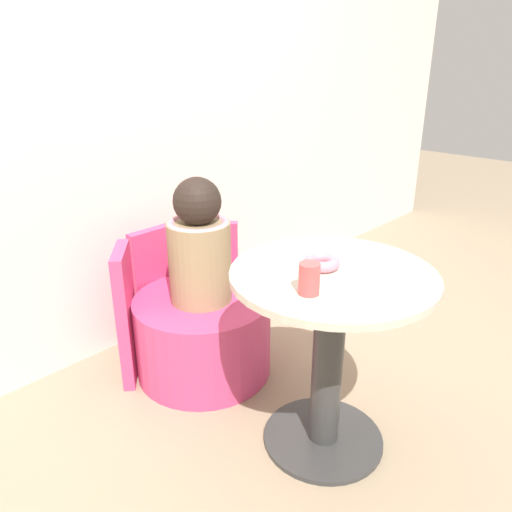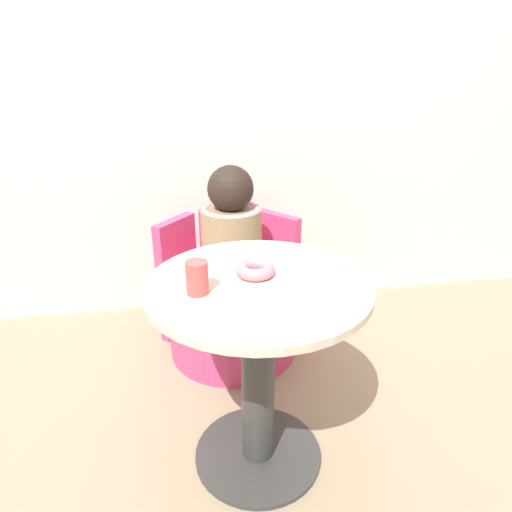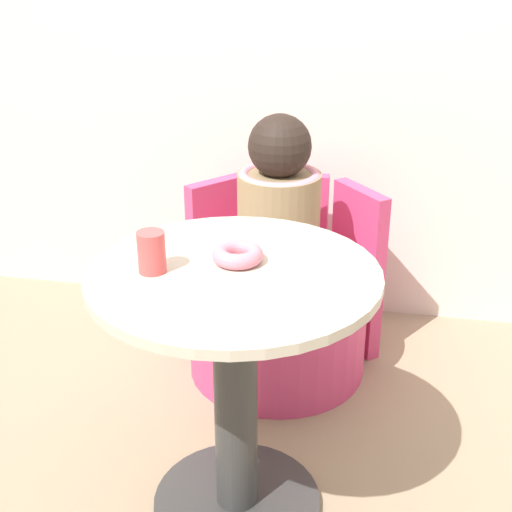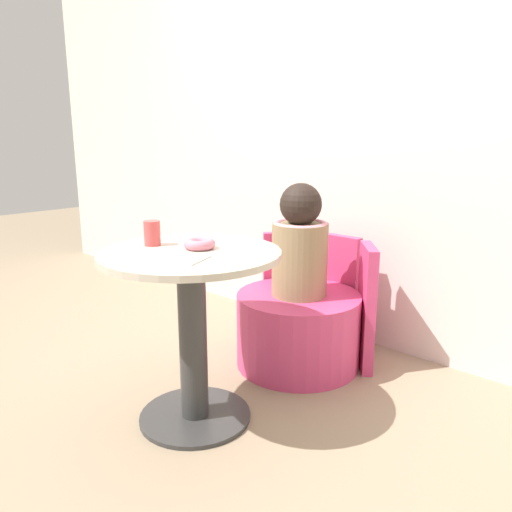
{
  "view_description": "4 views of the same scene",
  "coord_description": "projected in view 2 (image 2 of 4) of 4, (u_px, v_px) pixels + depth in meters",
  "views": [
    {
      "loc": [
        -1.22,
        -0.88,
        1.35
      ],
      "look_at": [
        0.03,
        0.3,
        0.65
      ],
      "focal_mm": 35.0,
      "sensor_mm": 36.0,
      "label": 1
    },
    {
      "loc": [
        -0.17,
        -1.24,
        1.31
      ],
      "look_at": [
        0.07,
        0.23,
        0.66
      ],
      "focal_mm": 32.0,
      "sensor_mm": 36.0,
      "label": 2
    },
    {
      "loc": [
        0.36,
        -1.48,
        1.4
      ],
      "look_at": [
        0.02,
        0.31,
        0.57
      ],
      "focal_mm": 50.0,
      "sensor_mm": 36.0,
      "label": 3
    },
    {
      "loc": [
        1.45,
        -1.2,
        1.11
      ],
      "look_at": [
        0.03,
        0.32,
        0.61
      ],
      "focal_mm": 35.0,
      "sensor_mm": 36.0,
      "label": 4
    }
  ],
  "objects": [
    {
      "name": "booth_backrest",
      "position": [
        227.0,
        270.0,
        2.34
      ],
      "size": [
        0.7,
        0.26,
        0.61
      ],
      "color": "#D13D70",
      "rests_on": "ground_plane"
    },
    {
      "name": "tub_chair",
      "position": [
        233.0,
        316.0,
        2.17
      ],
      "size": [
        0.6,
        0.6,
        0.36
      ],
      "color": "#D13D70",
      "rests_on": "ground_plane"
    },
    {
      "name": "round_table",
      "position": [
        258.0,
        347.0,
        1.45
      ],
      "size": [
        0.68,
        0.68,
        0.69
      ],
      "color": "#333333",
      "rests_on": "ground_plane"
    },
    {
      "name": "back_wall",
      "position": [
        211.0,
        82.0,
        2.21
      ],
      "size": [
        6.0,
        0.06,
        2.4
      ],
      "color": "silver",
      "rests_on": "ground_plane"
    },
    {
      "name": "ground_plane",
      "position": [
        247.0,
        446.0,
        1.67
      ],
      "size": [
        12.0,
        12.0,
        0.0
      ],
      "primitive_type": "plane",
      "color": "gray"
    },
    {
      "name": "donut",
      "position": [
        255.0,
        269.0,
        1.4
      ],
      "size": [
        0.12,
        0.12,
        0.04
      ],
      "color": "pink",
      "rests_on": "round_table"
    },
    {
      "name": "cup",
      "position": [
        197.0,
        278.0,
        1.28
      ],
      "size": [
        0.06,
        0.06,
        0.1
      ],
      "color": "#DB4C4C",
      "rests_on": "round_table"
    },
    {
      "name": "paper_napkin",
      "position": [
        296.0,
        295.0,
        1.28
      ],
      "size": [
        0.18,
        0.18,
        0.01
      ],
      "color": "white",
      "rests_on": "round_table"
    },
    {
      "name": "child_figure",
      "position": [
        231.0,
        232.0,
        2.0
      ],
      "size": [
        0.27,
        0.27,
        0.54
      ],
      "color": "#937A56",
      "rests_on": "tub_chair"
    }
  ]
}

